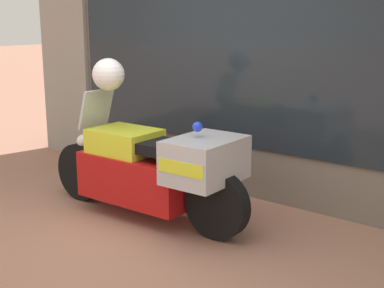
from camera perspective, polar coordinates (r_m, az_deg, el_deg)
ground_plane at (r=4.64m, az=-7.96°, el=-10.84°), size 60.00×60.00×0.00m
shop_building at (r=6.02m, az=2.89°, el=13.94°), size 6.69×0.55×3.89m
window_display at (r=5.78m, az=9.43°, el=-1.23°), size 5.32×0.30×1.88m
paramedic_motorcycle at (r=5.03m, az=-4.07°, el=-2.60°), size 2.34×0.73×1.20m
white_helmet at (r=5.25m, az=-8.90°, el=7.34°), size 0.31×0.31×0.31m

